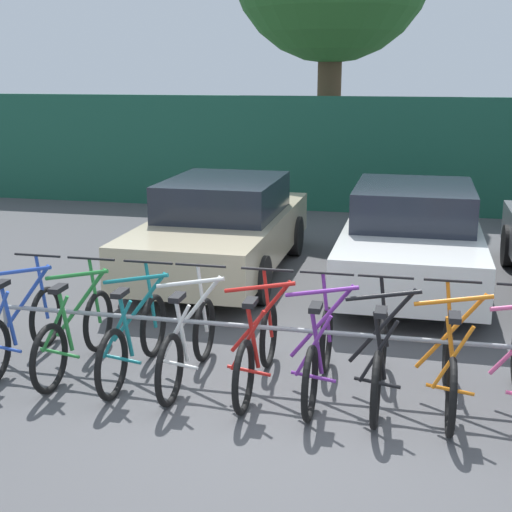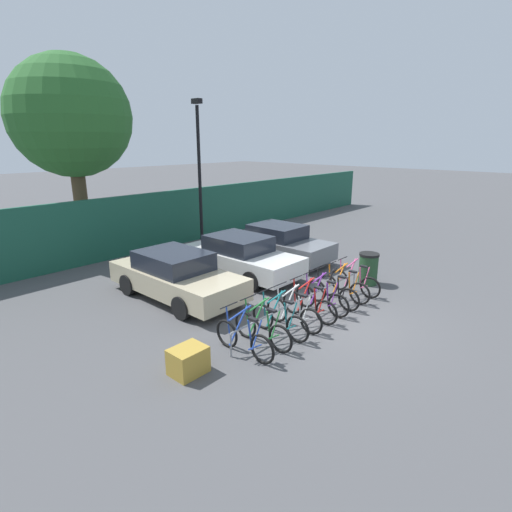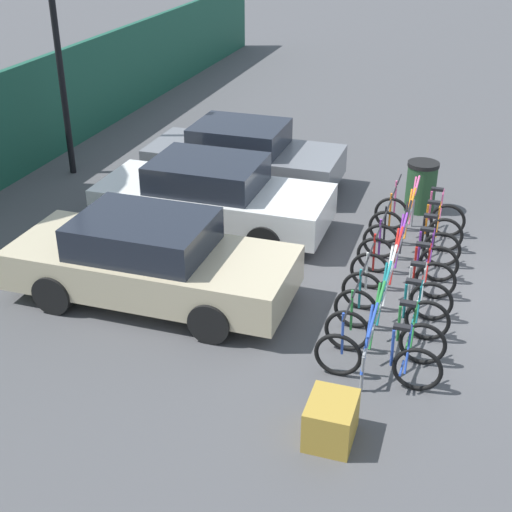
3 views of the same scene
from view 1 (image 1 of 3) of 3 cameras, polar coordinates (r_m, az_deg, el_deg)
The scene contains 13 objects.
ground_plane at distance 6.36m, azimuth 2.05°, elevation -12.65°, with size 120.00×120.00×0.00m, color #4C4C4F.
hoarding_wall at distance 15.19m, azimuth 8.99°, elevation 7.94°, with size 36.00×0.16×2.42m, color #19513D.
bike_rack at distance 6.83m, azimuth 0.06°, elevation -6.05°, with size 5.40×0.04×0.57m.
bicycle_blue at distance 7.64m, azimuth -18.36°, elevation -5.57°, with size 0.68×1.71×1.05m.
bicycle_green at distance 7.35m, azimuth -14.26°, elevation -6.06°, with size 0.68×1.71×1.05m.
bicycle_teal at distance 7.09m, azimuth -9.74°, elevation -6.56°, with size 0.68×1.71×1.05m.
bicycle_white at distance 6.91m, azimuth -5.45°, elevation -7.00°, with size 0.68×1.71×1.05m.
bicycle_red at distance 6.73m, azimuth 0.09°, elevation -7.51°, with size 0.68×1.71×1.05m.
bicycle_purple at distance 6.64m, azimuth 5.05°, elevation -7.90°, with size 0.68×1.71×1.05m.
bicycle_black at distance 6.59m, azimuth 9.88°, elevation -8.23°, with size 0.68×1.71×1.05m.
bicycle_orange at distance 6.60m, azimuth 15.21°, elevation -8.52°, with size 0.68×1.71×1.05m.
car_beige at distance 10.48m, azimuth -2.68°, elevation 2.32°, with size 1.91×4.47×1.40m.
car_white at distance 10.12m, azimuth 12.37°, elevation 1.55°, with size 1.91×4.39×1.40m.
Camera 1 is at (1.05, -5.56, 2.90)m, focal length 50.00 mm.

